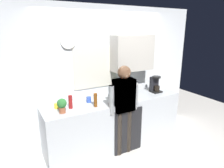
{
  "coord_description": "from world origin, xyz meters",
  "views": [
    {
      "loc": [
        -1.72,
        -2.66,
        2.18
      ],
      "look_at": [
        -0.09,
        0.25,
        1.24
      ],
      "focal_mm": 31.8,
      "sensor_mm": 36.0,
      "label": 1
    }
  ],
  "objects_px": {
    "coffee_maker": "(155,85)",
    "bottle_clear_soda": "(122,89)",
    "mixing_bowl": "(132,97)",
    "storage_canister": "(121,97)",
    "potted_plant": "(62,105)",
    "bottle_amber_beer": "(95,100)",
    "person_at_sink": "(124,103)",
    "cup_blue_mug": "(89,100)",
    "bottle_green_wine": "(115,92)",
    "bottle_olive_oil": "(151,84)",
    "person_guest": "(124,103)",
    "cup_yellow_cup": "(56,106)",
    "bottle_red_vinegar": "(70,102)"
  },
  "relations": [
    {
      "from": "coffee_maker",
      "to": "bottle_clear_soda",
      "type": "distance_m",
      "value": 0.75
    },
    {
      "from": "mixing_bowl",
      "to": "storage_canister",
      "type": "xyz_separation_m",
      "value": [
        -0.24,
        -0.01,
        0.04
      ]
    },
    {
      "from": "bottle_clear_soda",
      "to": "potted_plant",
      "type": "distance_m",
      "value": 1.23
    },
    {
      "from": "bottle_amber_beer",
      "to": "person_at_sink",
      "type": "relative_size",
      "value": 0.14
    },
    {
      "from": "cup_blue_mug",
      "to": "mixing_bowl",
      "type": "relative_size",
      "value": 0.45
    },
    {
      "from": "coffee_maker",
      "to": "cup_blue_mug",
      "type": "relative_size",
      "value": 3.3
    },
    {
      "from": "bottle_green_wine",
      "to": "mixing_bowl",
      "type": "height_order",
      "value": "bottle_green_wine"
    },
    {
      "from": "bottle_olive_oil",
      "to": "bottle_green_wine",
      "type": "height_order",
      "value": "bottle_green_wine"
    },
    {
      "from": "person_at_sink",
      "to": "person_guest",
      "type": "relative_size",
      "value": 1.0
    },
    {
      "from": "cup_blue_mug",
      "to": "person_guest",
      "type": "bearing_deg",
      "value": -40.73
    },
    {
      "from": "bottle_amber_beer",
      "to": "person_at_sink",
      "type": "xyz_separation_m",
      "value": [
        0.45,
        -0.16,
        -0.09
      ]
    },
    {
      "from": "cup_blue_mug",
      "to": "cup_yellow_cup",
      "type": "xyz_separation_m",
      "value": [
        -0.57,
        -0.0,
        -0.01
      ]
    },
    {
      "from": "bottle_clear_soda",
      "to": "cup_blue_mug",
      "type": "bearing_deg",
      "value": -179.98
    },
    {
      "from": "coffee_maker",
      "to": "bottle_green_wine",
      "type": "distance_m",
      "value": 0.95
    },
    {
      "from": "bottle_amber_beer",
      "to": "bottle_clear_soda",
      "type": "relative_size",
      "value": 0.82
    },
    {
      "from": "cup_blue_mug",
      "to": "person_at_sink",
      "type": "xyz_separation_m",
      "value": [
        0.47,
        -0.4,
        -0.03
      ]
    },
    {
      "from": "mixing_bowl",
      "to": "bottle_red_vinegar",
      "type": "bearing_deg",
      "value": 173.47
    },
    {
      "from": "bottle_olive_oil",
      "to": "person_at_sink",
      "type": "relative_size",
      "value": 0.16
    },
    {
      "from": "potted_plant",
      "to": "storage_canister",
      "type": "distance_m",
      "value": 1.05
    },
    {
      "from": "storage_canister",
      "to": "person_at_sink",
      "type": "xyz_separation_m",
      "value": [
        -0.05,
        -0.16,
        -0.06
      ]
    },
    {
      "from": "bottle_red_vinegar",
      "to": "person_guest",
      "type": "relative_size",
      "value": 0.14
    },
    {
      "from": "bottle_red_vinegar",
      "to": "bottle_amber_beer",
      "type": "bearing_deg",
      "value": -19.33
    },
    {
      "from": "coffee_maker",
      "to": "cup_yellow_cup",
      "type": "height_order",
      "value": "coffee_maker"
    },
    {
      "from": "coffee_maker",
      "to": "cup_blue_mug",
      "type": "xyz_separation_m",
      "value": [
        -1.42,
        0.1,
        -0.1
      ]
    },
    {
      "from": "bottle_olive_oil",
      "to": "cup_yellow_cup",
      "type": "relative_size",
      "value": 2.94
    },
    {
      "from": "bottle_clear_soda",
      "to": "cup_blue_mug",
      "type": "xyz_separation_m",
      "value": [
        -0.68,
        -0.0,
        -0.09
      ]
    },
    {
      "from": "potted_plant",
      "to": "person_guest",
      "type": "xyz_separation_m",
      "value": [
        1.0,
        -0.18,
        -0.11
      ]
    },
    {
      "from": "bottle_red_vinegar",
      "to": "cup_blue_mug",
      "type": "bearing_deg",
      "value": 16.38
    },
    {
      "from": "cup_blue_mug",
      "to": "potted_plant",
      "type": "distance_m",
      "value": 0.58
    },
    {
      "from": "cup_blue_mug",
      "to": "cup_yellow_cup",
      "type": "relative_size",
      "value": 1.18
    },
    {
      "from": "bottle_green_wine",
      "to": "bottle_clear_soda",
      "type": "relative_size",
      "value": 1.07
    },
    {
      "from": "cup_blue_mug",
      "to": "potted_plant",
      "type": "relative_size",
      "value": 0.43
    },
    {
      "from": "bottle_red_vinegar",
      "to": "bottle_amber_beer",
      "type": "relative_size",
      "value": 0.96
    },
    {
      "from": "mixing_bowl",
      "to": "bottle_green_wine",
      "type": "bearing_deg",
      "value": 155.55
    },
    {
      "from": "coffee_maker",
      "to": "person_at_sink",
      "type": "height_order",
      "value": "person_at_sink"
    },
    {
      "from": "coffee_maker",
      "to": "bottle_red_vinegar",
      "type": "bearing_deg",
      "value": -179.78
    },
    {
      "from": "person_at_sink",
      "to": "potted_plant",
      "type": "bearing_deg",
      "value": 166.5
    },
    {
      "from": "cup_yellow_cup",
      "to": "person_guest",
      "type": "distance_m",
      "value": 1.11
    },
    {
      "from": "bottle_red_vinegar",
      "to": "bottle_clear_soda",
      "type": "height_order",
      "value": "bottle_clear_soda"
    },
    {
      "from": "cup_yellow_cup",
      "to": "cup_blue_mug",
      "type": "bearing_deg",
      "value": 0.17
    },
    {
      "from": "bottle_red_vinegar",
      "to": "mixing_bowl",
      "type": "height_order",
      "value": "bottle_red_vinegar"
    },
    {
      "from": "bottle_amber_beer",
      "to": "mixing_bowl",
      "type": "xyz_separation_m",
      "value": [
        0.74,
        0.01,
        -0.07
      ]
    },
    {
      "from": "bottle_red_vinegar",
      "to": "potted_plant",
      "type": "distance_m",
      "value": 0.21
    },
    {
      "from": "coffee_maker",
      "to": "bottle_clear_soda",
      "type": "relative_size",
      "value": 1.18
    },
    {
      "from": "storage_canister",
      "to": "bottle_olive_oil",
      "type": "bearing_deg",
      "value": 18.42
    },
    {
      "from": "bottle_clear_soda",
      "to": "bottle_red_vinegar",
      "type": "bearing_deg",
      "value": -174.13
    },
    {
      "from": "coffee_maker",
      "to": "mixing_bowl",
      "type": "xyz_separation_m",
      "value": [
        -0.66,
        -0.14,
        -0.11
      ]
    },
    {
      "from": "storage_canister",
      "to": "person_guest",
      "type": "height_order",
      "value": "person_guest"
    },
    {
      "from": "bottle_clear_soda",
      "to": "mixing_bowl",
      "type": "distance_m",
      "value": 0.27
    },
    {
      "from": "bottle_amber_beer",
      "to": "cup_blue_mug",
      "type": "relative_size",
      "value": 2.3
    }
  ]
}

